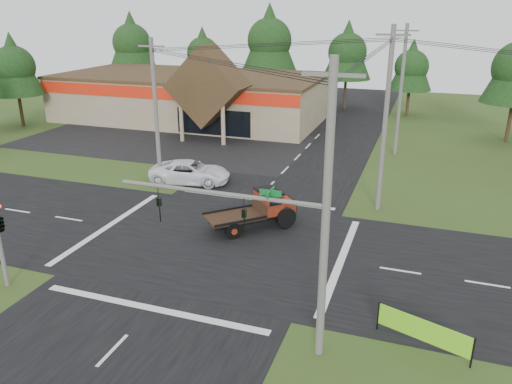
% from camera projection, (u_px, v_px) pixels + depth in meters
% --- Properties ---
extents(ground, '(120.00, 120.00, 0.00)m').
position_uv_depth(ground, '(216.00, 242.00, 27.97)').
color(ground, '#334318').
rests_on(ground, ground).
extents(road_ns, '(12.00, 120.00, 0.02)m').
position_uv_depth(road_ns, '(216.00, 242.00, 27.97)').
color(road_ns, black).
rests_on(road_ns, ground).
extents(road_ew, '(120.00, 12.00, 0.02)m').
position_uv_depth(road_ew, '(216.00, 242.00, 27.97)').
color(road_ew, black).
rests_on(road_ew, ground).
extents(parking_apron, '(28.00, 14.00, 0.02)m').
position_uv_depth(parking_apron, '(162.00, 141.00, 49.11)').
color(parking_apron, black).
rests_on(parking_apron, ground).
extents(cvs_building, '(30.40, 18.20, 9.19)m').
position_uv_depth(cvs_building, '(193.00, 96.00, 58.05)').
color(cvs_building, gray).
rests_on(cvs_building, ground).
extents(traffic_signal_mast, '(8.12, 0.24, 7.00)m').
position_uv_depth(traffic_signal_mast, '(278.00, 241.00, 18.01)').
color(traffic_signal_mast, '#595651').
rests_on(traffic_signal_mast, ground).
extents(utility_pole_nr, '(2.00, 0.30, 11.00)m').
position_uv_depth(utility_pole_nr, '(326.00, 216.00, 17.07)').
color(utility_pole_nr, '#595651').
rests_on(utility_pole_nr, ground).
extents(utility_pole_nw, '(2.00, 0.30, 10.50)m').
position_uv_depth(utility_pole_nw, '(156.00, 112.00, 35.66)').
color(utility_pole_nw, '#595651').
rests_on(utility_pole_nw, ground).
extents(utility_pole_ne, '(2.00, 0.30, 11.50)m').
position_uv_depth(utility_pole_ne, '(385.00, 120.00, 30.57)').
color(utility_pole_ne, '#595651').
rests_on(utility_pole_ne, ground).
extents(utility_pole_n, '(2.00, 0.30, 11.20)m').
position_uv_depth(utility_pole_n, '(401.00, 90.00, 43.03)').
color(utility_pole_n, '#595651').
rests_on(utility_pole_n, ground).
extents(tree_row_a, '(6.72, 6.72, 12.12)m').
position_uv_depth(tree_row_a, '(131.00, 41.00, 69.87)').
color(tree_row_a, '#332316').
rests_on(tree_row_a, ground).
extents(tree_row_b, '(5.60, 5.60, 10.10)m').
position_uv_depth(tree_row_b, '(203.00, 52.00, 69.03)').
color(tree_row_b, '#332316').
rests_on(tree_row_b, ground).
extents(tree_row_c, '(7.28, 7.28, 13.13)m').
position_uv_depth(tree_row_c, '(269.00, 38.00, 64.37)').
color(tree_row_c, '#332316').
rests_on(tree_row_c, ground).
extents(tree_row_d, '(6.16, 6.16, 11.11)m').
position_uv_depth(tree_row_d, '(348.00, 50.00, 62.65)').
color(tree_row_d, '#332316').
rests_on(tree_row_d, ground).
extents(tree_row_e, '(5.04, 5.04, 9.09)m').
position_uv_depth(tree_row_e, '(412.00, 65.00, 58.89)').
color(tree_row_e, '#332316').
rests_on(tree_row_e, ground).
extents(tree_side_w, '(5.60, 5.60, 10.10)m').
position_uv_depth(tree_side_w, '(14.00, 64.00, 53.22)').
color(tree_side_w, '#332316').
rests_on(tree_side_w, ground).
extents(antique_flatbed_truck, '(5.34, 5.28, 2.27)m').
position_uv_depth(antique_flatbed_truck, '(252.00, 211.00, 29.38)').
color(antique_flatbed_truck, '#5B170D').
rests_on(antique_flatbed_truck, ground).
extents(roadside_banner, '(3.60, 1.37, 1.29)m').
position_uv_depth(roadside_banner, '(423.00, 333.00, 19.08)').
color(roadside_banner, '#71CC1B').
rests_on(roadside_banner, ground).
extents(white_pickup, '(6.34, 3.76, 1.65)m').
position_uv_depth(white_pickup, '(190.00, 172.00, 37.29)').
color(white_pickup, white).
rests_on(white_pickup, ground).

